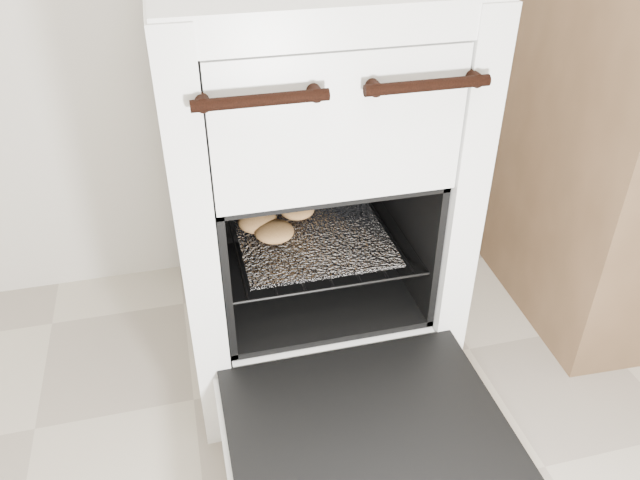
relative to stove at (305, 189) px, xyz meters
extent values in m
cube|color=white|center=(0.00, 0.01, 0.01)|extent=(0.55, 0.59, 0.85)
cylinder|color=black|center=(-0.13, -0.30, 0.32)|extent=(0.20, 0.02, 0.02)
cylinder|color=black|center=(0.13, -0.30, 0.32)|extent=(0.20, 0.02, 0.02)
cube|color=black|center=(0.00, -0.47, -0.22)|extent=(0.48, 0.37, 0.02)
cube|color=white|center=(0.00, -0.47, -0.24)|extent=(0.50, 0.39, 0.01)
cylinder|color=black|center=(-0.20, -0.06, -0.08)|extent=(0.01, 0.39, 0.01)
cylinder|color=black|center=(0.20, -0.06, -0.08)|extent=(0.01, 0.39, 0.01)
cylinder|color=black|center=(0.00, -0.24, -0.08)|extent=(0.40, 0.01, 0.01)
cylinder|color=black|center=(0.00, 0.12, -0.08)|extent=(0.40, 0.01, 0.01)
cylinder|color=black|center=(-0.17, -0.06, -0.08)|extent=(0.01, 0.37, 0.01)
cylinder|color=black|center=(-0.11, -0.06, -0.08)|extent=(0.01, 0.37, 0.01)
cylinder|color=black|center=(-0.06, -0.06, -0.08)|extent=(0.01, 0.37, 0.01)
cylinder|color=black|center=(0.00, -0.06, -0.08)|extent=(0.01, 0.37, 0.01)
cylinder|color=black|center=(0.06, -0.06, -0.08)|extent=(0.01, 0.37, 0.01)
cylinder|color=black|center=(0.11, -0.06, -0.08)|extent=(0.01, 0.37, 0.01)
cylinder|color=black|center=(0.17, -0.06, -0.08)|extent=(0.01, 0.37, 0.01)
cube|color=silver|center=(0.00, -0.08, -0.08)|extent=(0.31, 0.28, 0.01)
ellipsoid|color=tan|center=(-0.11, -0.02, -0.06)|extent=(0.11, 0.11, 0.04)
ellipsoid|color=tan|center=(-0.08, -0.06, -0.06)|extent=(0.08, 0.08, 0.04)
ellipsoid|color=tan|center=(-0.01, 0.02, -0.06)|extent=(0.11, 0.11, 0.03)
camera|label=1|loc=(-0.25, -1.15, 0.65)|focal=35.00mm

